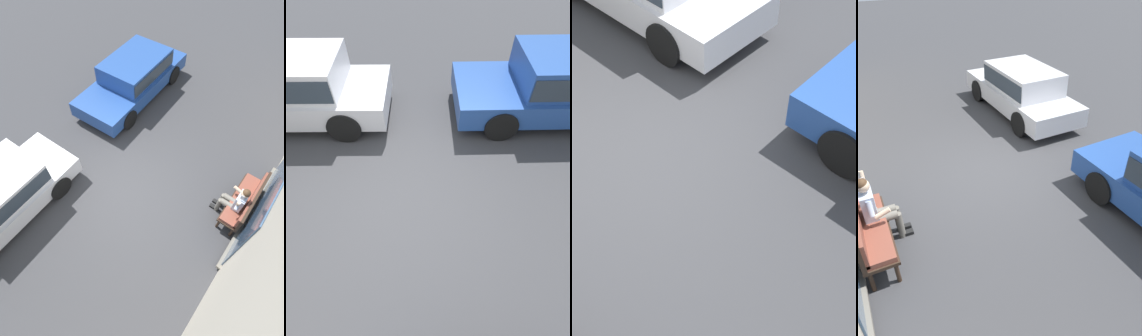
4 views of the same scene
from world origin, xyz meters
TOP-DOWN VIEW (x-y plane):
  - ground_plane at (0.00, 0.00)m, footprint 60.00×60.00m
  - parked_car_near at (-3.53, -2.49)m, footprint 4.73×2.10m

SIDE VIEW (x-z plane):
  - ground_plane at x=0.00m, z-range 0.00..0.00m
  - parked_car_near at x=-3.53m, z-range 0.08..1.52m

